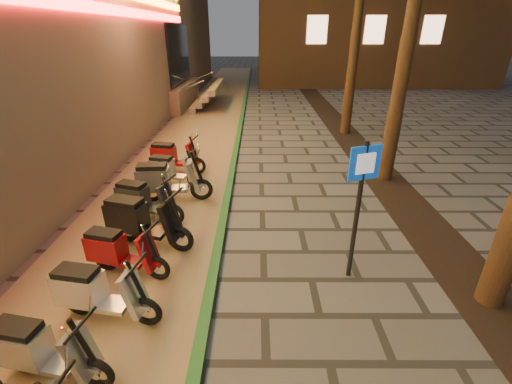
{
  "coord_description": "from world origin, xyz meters",
  "views": [
    {
      "loc": [
        -0.12,
        -2.25,
        3.94
      ],
      "look_at": [
        -0.15,
        3.55,
        1.2
      ],
      "focal_mm": 24.0,
      "sensor_mm": 36.0,
      "label": 1
    }
  ],
  "objects_px": {
    "pedestrian_sign": "(360,194)",
    "scooter_9": "(143,200)",
    "scooter_5": "(39,350)",
    "scooter_8": "(139,220)",
    "scooter_7": "(118,251)",
    "scooter_11": "(170,170)",
    "scooter_6": "(95,292)",
    "scooter_10": "(165,180)",
    "scooter_12": "(172,156)"
  },
  "relations": [
    {
      "from": "scooter_7",
      "to": "scooter_12",
      "type": "xyz_separation_m",
      "value": [
        -0.16,
        4.84,
        0.04
      ]
    },
    {
      "from": "scooter_9",
      "to": "scooter_10",
      "type": "bearing_deg",
      "value": 89.46
    },
    {
      "from": "scooter_7",
      "to": "scooter_12",
      "type": "distance_m",
      "value": 4.84
    },
    {
      "from": "pedestrian_sign",
      "to": "scooter_11",
      "type": "xyz_separation_m",
      "value": [
        -4.05,
        3.91,
        -1.13
      ]
    },
    {
      "from": "scooter_6",
      "to": "scooter_10",
      "type": "bearing_deg",
      "value": 99.03
    },
    {
      "from": "scooter_5",
      "to": "scooter_9",
      "type": "height_order",
      "value": "scooter_9"
    },
    {
      "from": "scooter_12",
      "to": "scooter_11",
      "type": "bearing_deg",
      "value": -71.84
    },
    {
      "from": "scooter_5",
      "to": "scooter_8",
      "type": "relative_size",
      "value": 0.84
    },
    {
      "from": "scooter_10",
      "to": "scooter_11",
      "type": "bearing_deg",
      "value": 92.14
    },
    {
      "from": "scooter_11",
      "to": "scooter_12",
      "type": "relative_size",
      "value": 0.92
    },
    {
      "from": "scooter_6",
      "to": "scooter_11",
      "type": "relative_size",
      "value": 1.05
    },
    {
      "from": "scooter_6",
      "to": "scooter_10",
      "type": "xyz_separation_m",
      "value": [
        0.07,
        3.92,
        0.08
      ]
    },
    {
      "from": "scooter_6",
      "to": "scooter_5",
      "type": "bearing_deg",
      "value": -95.11
    },
    {
      "from": "scooter_6",
      "to": "scooter_9",
      "type": "relative_size",
      "value": 1.0
    },
    {
      "from": "pedestrian_sign",
      "to": "scooter_8",
      "type": "bearing_deg",
      "value": 146.97
    },
    {
      "from": "scooter_8",
      "to": "scooter_12",
      "type": "relative_size",
      "value": 1.09
    },
    {
      "from": "pedestrian_sign",
      "to": "scooter_12",
      "type": "distance_m",
      "value": 6.55
    },
    {
      "from": "scooter_6",
      "to": "scooter_9",
      "type": "distance_m",
      "value": 3.02
    },
    {
      "from": "pedestrian_sign",
      "to": "scooter_6",
      "type": "height_order",
      "value": "pedestrian_sign"
    },
    {
      "from": "scooter_9",
      "to": "scooter_10",
      "type": "distance_m",
      "value": 0.97
    },
    {
      "from": "scooter_9",
      "to": "scooter_11",
      "type": "relative_size",
      "value": 1.05
    },
    {
      "from": "scooter_7",
      "to": "scooter_11",
      "type": "relative_size",
      "value": 1.0
    },
    {
      "from": "scooter_7",
      "to": "scooter_11",
      "type": "distance_m",
      "value": 3.86
    },
    {
      "from": "pedestrian_sign",
      "to": "scooter_10",
      "type": "relative_size",
      "value": 1.33
    },
    {
      "from": "scooter_7",
      "to": "scooter_10",
      "type": "xyz_separation_m",
      "value": [
        0.13,
        2.86,
        0.1
      ]
    },
    {
      "from": "scooter_5",
      "to": "scooter_6",
      "type": "distance_m",
      "value": 1.02
    },
    {
      "from": "scooter_9",
      "to": "scooter_12",
      "type": "height_order",
      "value": "scooter_12"
    },
    {
      "from": "scooter_8",
      "to": "scooter_10",
      "type": "height_order",
      "value": "scooter_10"
    },
    {
      "from": "scooter_6",
      "to": "scooter_9",
      "type": "bearing_deg",
      "value": 104.31
    },
    {
      "from": "pedestrian_sign",
      "to": "scooter_12",
      "type": "xyz_separation_m",
      "value": [
        -4.21,
        4.89,
        -1.1
      ]
    },
    {
      "from": "scooter_9",
      "to": "pedestrian_sign",
      "type": "bearing_deg",
      "value": -8.21
    },
    {
      "from": "pedestrian_sign",
      "to": "scooter_9",
      "type": "height_order",
      "value": "pedestrian_sign"
    },
    {
      "from": "pedestrian_sign",
      "to": "scooter_5",
      "type": "bearing_deg",
      "value": -174.23
    },
    {
      "from": "scooter_5",
      "to": "scooter_7",
      "type": "distance_m",
      "value": 2.05
    },
    {
      "from": "scooter_10",
      "to": "scooter_9",
      "type": "bearing_deg",
      "value": -112.84
    },
    {
      "from": "scooter_8",
      "to": "scooter_11",
      "type": "relative_size",
      "value": 1.19
    },
    {
      "from": "scooter_12",
      "to": "scooter_7",
      "type": "bearing_deg",
      "value": -79.17
    },
    {
      "from": "pedestrian_sign",
      "to": "scooter_6",
      "type": "distance_m",
      "value": 4.26
    },
    {
      "from": "scooter_8",
      "to": "scooter_9",
      "type": "bearing_deg",
      "value": 120.26
    },
    {
      "from": "scooter_5",
      "to": "scooter_11",
      "type": "distance_m",
      "value": 5.9
    },
    {
      "from": "scooter_7",
      "to": "scooter_11",
      "type": "bearing_deg",
      "value": 103.85
    },
    {
      "from": "scooter_8",
      "to": "scooter_11",
      "type": "distance_m",
      "value": 2.95
    },
    {
      "from": "pedestrian_sign",
      "to": "scooter_9",
      "type": "xyz_separation_m",
      "value": [
        -4.21,
        2.0,
        -1.11
      ]
    },
    {
      "from": "scooter_10",
      "to": "scooter_11",
      "type": "relative_size",
      "value": 1.22
    },
    {
      "from": "scooter_7",
      "to": "scooter_6",
      "type": "bearing_deg",
      "value": -72.79
    },
    {
      "from": "scooter_10",
      "to": "scooter_7",
      "type": "bearing_deg",
      "value": -97.66
    },
    {
      "from": "pedestrian_sign",
      "to": "scooter_5",
      "type": "height_order",
      "value": "pedestrian_sign"
    },
    {
      "from": "pedestrian_sign",
      "to": "scooter_10",
      "type": "height_order",
      "value": "pedestrian_sign"
    },
    {
      "from": "pedestrian_sign",
      "to": "scooter_10",
      "type": "xyz_separation_m",
      "value": [
        -3.92,
        2.92,
        -1.03
      ]
    },
    {
      "from": "scooter_5",
      "to": "scooter_12",
      "type": "relative_size",
      "value": 0.92
    }
  ]
}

